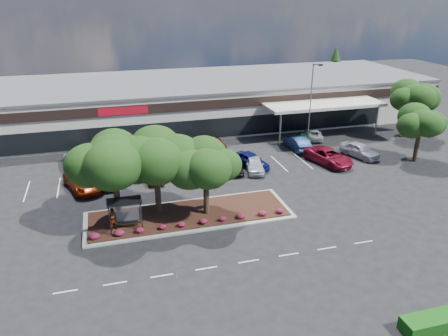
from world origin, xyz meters
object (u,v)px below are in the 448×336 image
object	(u,v)px
light_pole	(310,111)
car_0	(83,182)
survey_stake	(177,271)
car_1	(108,178)

from	to	relation	value
light_pole	car_0	world-z (taller)	light_pole
survey_stake	car_0	world-z (taller)	car_0
light_pole	survey_stake	bearing A→B (deg)	-132.73
survey_stake	car_0	xyz separation A→B (m)	(-6.42, 17.10, 0.15)
light_pole	car_0	size ratio (longest dim) A/B	1.80
car_0	car_1	world-z (taller)	car_0
light_pole	car_0	bearing A→B (deg)	-168.62
survey_stake	car_1	distance (m)	18.16
light_pole	car_1	world-z (taller)	light_pole
car_0	car_1	size ratio (longest dim) A/B	1.19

